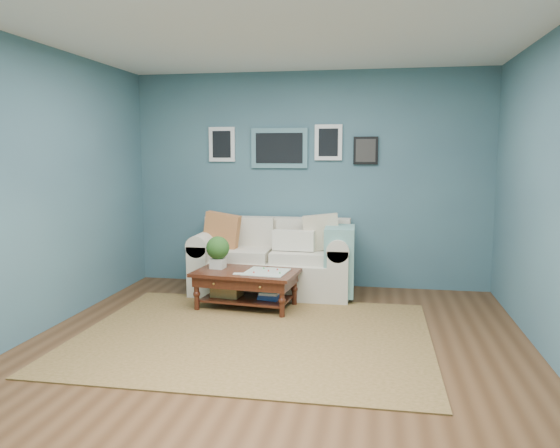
# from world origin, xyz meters

# --- Properties ---
(room_shell) EXTENTS (5.00, 5.02, 2.70)m
(room_shell) POSITION_xyz_m (-0.01, 0.06, 1.36)
(room_shell) COLOR brown
(room_shell) RESTS_ON ground
(area_rug) EXTENTS (3.23, 2.58, 0.01)m
(area_rug) POSITION_xyz_m (-0.25, 0.40, 0.01)
(area_rug) COLOR brown
(area_rug) RESTS_ON ground
(loveseat) EXTENTS (1.93, 0.88, 0.99)m
(loveseat) POSITION_xyz_m (-0.29, 2.03, 0.40)
(loveseat) COLOR #EDE3CA
(loveseat) RESTS_ON ground
(coffee_table) EXTENTS (1.17, 0.76, 0.77)m
(coffee_table) POSITION_xyz_m (-0.59, 1.31, 0.34)
(coffee_table) COLOR black
(coffee_table) RESTS_ON ground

